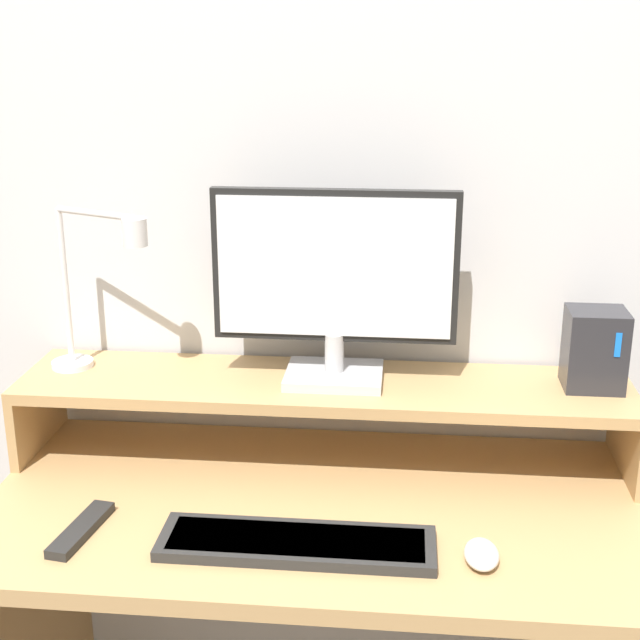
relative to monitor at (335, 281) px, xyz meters
The scene contains 9 objects.
wall_back 0.23m from the monitor, 97.43° to the left, with size 6.00×0.05×2.50m.
desk 0.59m from the monitor, 95.97° to the right, with size 1.16×0.60×0.72m.
monitor_shelf 0.22m from the monitor, 154.92° to the right, with size 1.16×0.25×0.16m.
monitor is the anchor object (origin of this frame).
desk_lamp 0.44m from the monitor, behind, with size 0.23×0.13×0.32m.
router_dock 0.49m from the monitor, ahead, with size 0.11×0.10×0.15m.
keyboard 0.48m from the monitor, 95.40° to the right, with size 0.44×0.13×0.02m.
mouse 0.55m from the monitor, 53.01° to the right, with size 0.05×0.09×0.03m.
remote_control 0.62m from the monitor, 140.16° to the right, with size 0.06×0.17×0.02m.
Camera 1 is at (0.15, -1.08, 1.51)m, focal length 50.00 mm.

